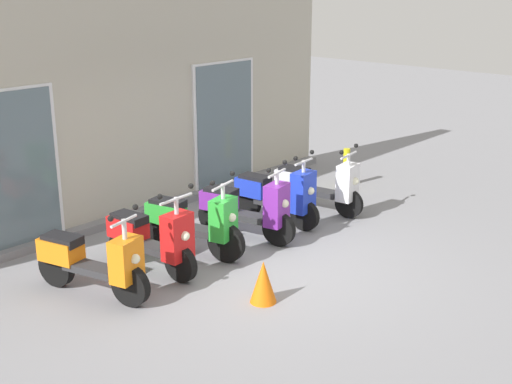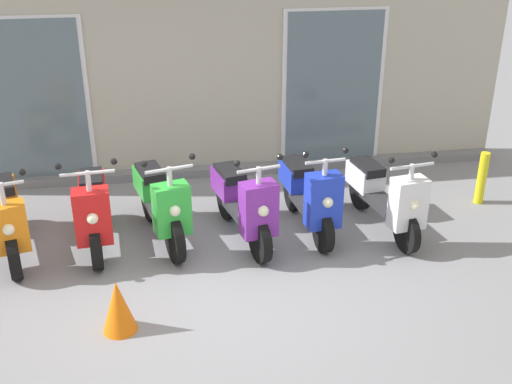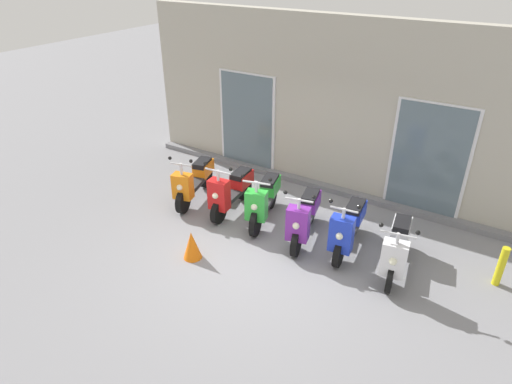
# 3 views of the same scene
# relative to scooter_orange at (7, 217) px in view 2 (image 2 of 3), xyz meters

# --- Properties ---
(ground_plane) EXTENTS (40.00, 40.00, 0.00)m
(ground_plane) POSITION_rel_scooter_orange_xyz_m (2.14, -0.99, -0.44)
(ground_plane) COLOR gray
(storefront_facade) EXTENTS (9.09, 0.50, 3.63)m
(storefront_facade) POSITION_rel_scooter_orange_xyz_m (2.14, 2.07, 1.31)
(storefront_facade) COLOR #B2AD9E
(storefront_facade) RESTS_ON ground_plane
(scooter_orange) EXTENTS (0.71, 1.63, 1.18)m
(scooter_orange) POSITION_rel_scooter_orange_xyz_m (0.00, 0.00, 0.00)
(scooter_orange) COLOR black
(scooter_orange) RESTS_ON ground_plane
(scooter_red) EXTENTS (0.61, 1.52, 1.23)m
(scooter_red) POSITION_rel_scooter_orange_xyz_m (0.93, 0.00, 0.02)
(scooter_red) COLOR black
(scooter_red) RESTS_ON ground_plane
(scooter_green) EXTENTS (0.72, 1.58, 1.21)m
(scooter_green) POSITION_rel_scooter_orange_xyz_m (1.68, 0.03, 0.03)
(scooter_green) COLOR black
(scooter_green) RESTS_ON ground_plane
(scooter_purple) EXTENTS (0.68, 1.59, 1.21)m
(scooter_purple) POSITION_rel_scooter_orange_xyz_m (2.61, -0.11, 0.03)
(scooter_purple) COLOR black
(scooter_purple) RESTS_ON ground_plane
(scooter_blue) EXTENTS (0.54, 1.54, 1.21)m
(scooter_blue) POSITION_rel_scooter_orange_xyz_m (3.41, -0.01, 0.03)
(scooter_blue) COLOR black
(scooter_blue) RESTS_ON ground_plane
(scooter_white) EXTENTS (0.64, 1.62, 1.16)m
(scooter_white) POSITION_rel_scooter_orange_xyz_m (4.30, -0.14, 0.02)
(scooter_white) COLOR black
(scooter_white) RESTS_ON ground_plane
(curb_bollard) EXTENTS (0.12, 0.12, 0.70)m
(curb_bollard) POSITION_rel_scooter_orange_xyz_m (5.80, 0.37, -0.09)
(curb_bollard) COLOR yellow
(curb_bollard) RESTS_ON ground_plane
(traffic_cone) EXTENTS (0.32, 0.32, 0.52)m
(traffic_cone) POSITION_rel_scooter_orange_xyz_m (1.25, -1.64, -0.18)
(traffic_cone) COLOR orange
(traffic_cone) RESTS_ON ground_plane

